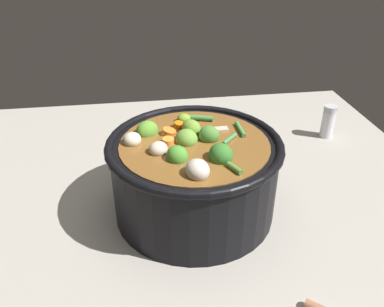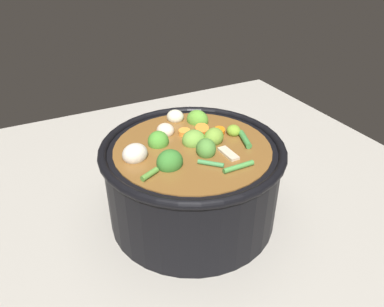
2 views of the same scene
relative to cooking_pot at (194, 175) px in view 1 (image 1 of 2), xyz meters
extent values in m
plane|color=#9E998E|center=(0.00, 0.00, -0.08)|extent=(1.10, 1.10, 0.00)
cylinder|color=black|center=(0.00, 0.00, -0.01)|extent=(0.30, 0.30, 0.15)
torus|color=black|center=(0.00, 0.00, 0.07)|extent=(0.32, 0.32, 0.02)
cylinder|color=brown|center=(0.00, 0.00, 0.00)|extent=(0.27, 0.27, 0.14)
ellipsoid|color=#34732A|center=(-0.06, -0.04, 0.07)|extent=(0.05, 0.05, 0.04)
ellipsoid|color=#59952F|center=(0.05, 0.08, 0.07)|extent=(0.05, 0.06, 0.04)
ellipsoid|color=olive|center=(0.09, 0.01, 0.07)|extent=(0.03, 0.03, 0.02)
ellipsoid|color=#478C2E|center=(-0.05, 0.04, 0.07)|extent=(0.05, 0.05, 0.04)
ellipsoid|color=olive|center=(0.01, 0.01, 0.07)|extent=(0.05, 0.05, 0.04)
ellipsoid|color=olive|center=(0.04, 0.00, 0.08)|extent=(0.05, 0.05, 0.03)
ellipsoid|color=#4B8234|center=(0.01, -0.03, 0.08)|extent=(0.04, 0.05, 0.03)
cylinder|color=orange|center=(0.04, 0.04, 0.07)|extent=(0.03, 0.03, 0.02)
cylinder|color=orange|center=(0.06, 0.02, 0.07)|extent=(0.03, 0.03, 0.02)
cylinder|color=orange|center=(0.01, 0.05, 0.07)|extent=(0.03, 0.03, 0.02)
ellipsoid|color=beige|center=(0.02, 0.11, 0.07)|extent=(0.05, 0.05, 0.03)
ellipsoid|color=beige|center=(-0.02, 0.07, 0.07)|extent=(0.04, 0.04, 0.03)
ellipsoid|color=beige|center=(-0.10, 0.01, 0.08)|extent=(0.05, 0.05, 0.03)
cylinder|color=#518833|center=(-0.10, -0.05, 0.07)|extent=(0.03, 0.02, 0.01)
cylinder|color=#458B3E|center=(0.03, -0.09, 0.07)|extent=(0.05, 0.01, 0.01)
cylinder|color=#3D833C|center=(0.09, -0.03, 0.07)|extent=(0.02, 0.05, 0.01)
cylinder|color=#3F8346|center=(0.00, -0.06, 0.07)|extent=(0.04, 0.03, 0.01)
cube|color=beige|center=(0.04, -0.05, 0.07)|extent=(0.02, 0.04, 0.01)
cylinder|color=silver|center=(0.25, -0.39, -0.05)|extent=(0.03, 0.03, 0.07)
cylinder|color=#B7B7BC|center=(0.25, -0.39, 0.00)|extent=(0.03, 0.03, 0.02)
camera|label=1|loc=(-0.60, 0.09, 0.41)|focal=36.64mm
camera|label=2|loc=(-0.24, -0.48, 0.38)|focal=34.06mm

